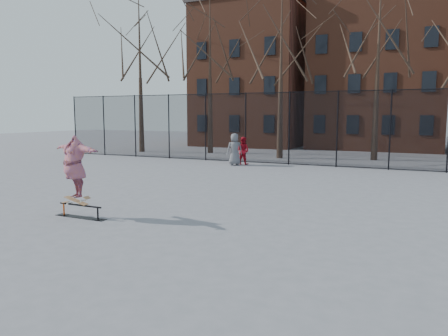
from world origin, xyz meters
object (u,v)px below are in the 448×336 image
at_px(skateboard, 76,202).
at_px(bystander_red, 243,151).
at_px(skate_rail, 81,212).
at_px(skater, 75,170).
at_px(bystander_grey, 235,149).

relative_size(skateboard, bystander_red, 0.52).
bearing_deg(skateboard, skate_rail, 0.00).
bearing_deg(skateboard, skater, 0.00).
xyz_separation_m(skater, bystander_red, (-0.87, 13.43, -0.53)).
height_order(skater, bystander_red, skater).
height_order(bystander_grey, bystander_red, bystander_grey).
relative_size(skate_rail, bystander_red, 1.07).
relative_size(skate_rail, skateboard, 2.06).
xyz_separation_m(skateboard, bystander_red, (-0.87, 13.43, 0.36)).
bearing_deg(skate_rail, skateboard, -180.00).
height_order(skate_rail, bystander_grey, bystander_grey).
distance_m(skater, bystander_red, 13.47).
xyz_separation_m(skateboard, bystander_grey, (-1.12, 12.86, 0.47)).
xyz_separation_m(skate_rail, skater, (-0.14, -0.00, 1.15)).
bearing_deg(bystander_red, skateboard, 101.73).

